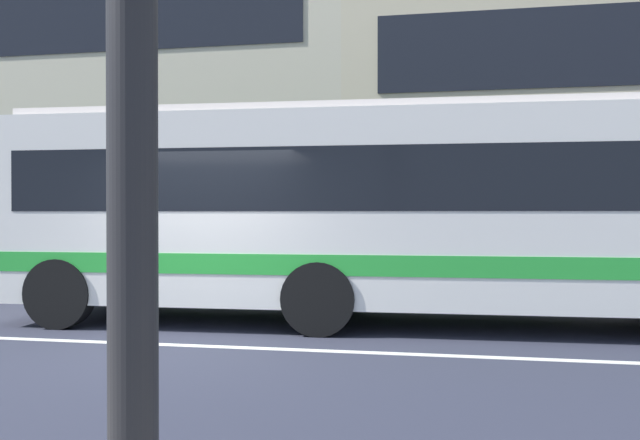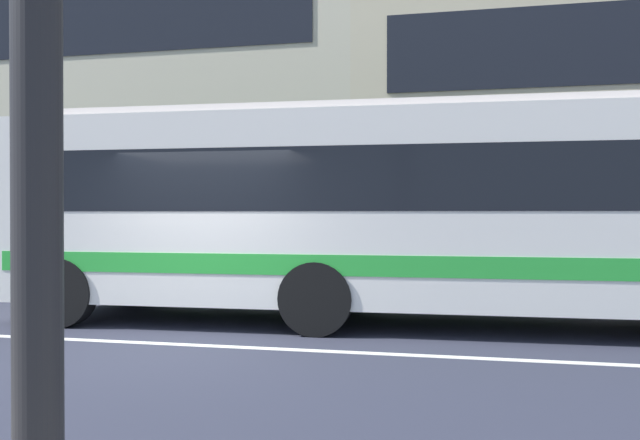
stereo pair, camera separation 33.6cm
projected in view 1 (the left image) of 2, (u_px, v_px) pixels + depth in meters
ground_plane at (180, 345)px, 8.49m from camera, size 160.00×160.00×0.00m
lane_centre_line at (180, 345)px, 8.49m from camera, size 60.00×0.16×0.01m
hedge_row_far at (122, 264)px, 14.60m from camera, size 18.11×1.10×1.10m
apartment_block_left at (38, 88)px, 25.26m from camera, size 24.65×11.44×12.62m
transit_bus at (374, 206)px, 10.14m from camera, size 10.93×2.87×3.18m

